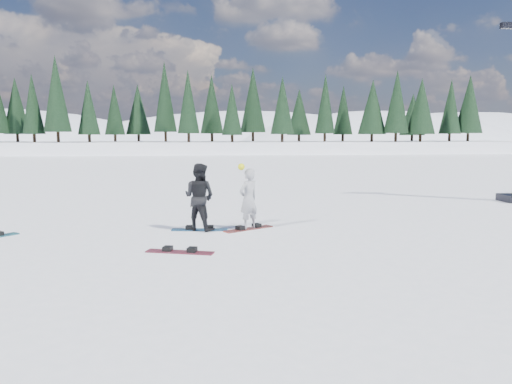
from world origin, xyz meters
TOP-DOWN VIEW (x-y plane):
  - ground at (0.00, 0.00)m, footprint 420.00×420.00m
  - alpine_backdrop at (-11.72, 189.16)m, footprint 412.50×227.00m
  - snowboarder_woman at (1.54, 0.98)m, footprint 0.72×0.68m
  - snowboarder_man at (0.22, 1.00)m, footprint 1.10×1.03m
  - snowboard_woman at (1.54, 0.98)m, footprint 1.42×1.02m
  - snowboard_man at (0.22, 1.00)m, footprint 1.52×0.44m
  - snowboard_loose_b at (-0.21, -1.50)m, footprint 1.52×0.71m

SIDE VIEW (x-z plane):
  - alpine_backdrop at x=-11.72m, z-range -40.57..12.63m
  - ground at x=0.00m, z-range 0.00..0.00m
  - snowboard_woman at x=1.54m, z-range 0.00..0.03m
  - snowboard_man at x=0.22m, z-range 0.00..0.03m
  - snowboard_loose_b at x=-0.21m, z-range 0.00..0.03m
  - snowboarder_woman at x=1.54m, z-range -0.06..1.74m
  - snowboarder_man at x=0.22m, z-range 0.00..1.81m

